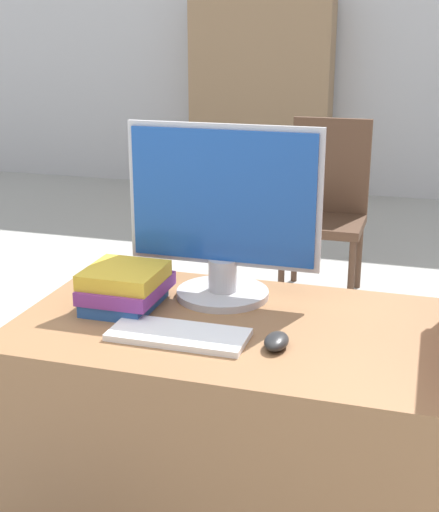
# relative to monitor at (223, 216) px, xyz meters

# --- Properties ---
(wall_back) EXTENTS (12.00, 0.06, 2.80)m
(wall_back) POSITION_rel_monitor_xyz_m (0.10, 4.71, 0.42)
(wall_back) COLOR silver
(wall_back) RESTS_ON ground_plane
(desk) EXTENTS (1.16, 0.67, 0.75)m
(desk) POSITION_rel_monitor_xyz_m (0.10, -0.17, -0.61)
(desk) COLOR #8C603D
(desk) RESTS_ON ground_plane
(monitor) EXTENTS (0.54, 0.26, 0.48)m
(monitor) POSITION_rel_monitor_xyz_m (0.00, 0.00, 0.00)
(monitor) COLOR #B7B7BC
(monitor) RESTS_ON desk
(keyboard) EXTENTS (0.34, 0.14, 0.02)m
(keyboard) POSITION_rel_monitor_xyz_m (-0.02, -0.30, -0.23)
(keyboard) COLOR white
(keyboard) RESTS_ON desk
(mouse) EXTENTS (0.06, 0.09, 0.03)m
(mouse) POSITION_rel_monitor_xyz_m (0.22, -0.28, -0.22)
(mouse) COLOR #262626
(mouse) RESTS_ON desk
(book_stack) EXTENTS (0.20, 0.24, 0.11)m
(book_stack) POSITION_rel_monitor_xyz_m (-0.23, -0.14, -0.18)
(book_stack) COLOR #285199
(book_stack) RESTS_ON desk
(far_chair) EXTENTS (0.44, 0.44, 0.98)m
(far_chair) POSITION_rel_monitor_xyz_m (-0.02, 2.12, -0.45)
(far_chair) COLOR #4C3323
(far_chair) RESTS_ON ground_plane
(bookshelf_far) EXTENTS (1.24, 0.32, 1.68)m
(bookshelf_far) POSITION_rel_monitor_xyz_m (-0.97, 4.47, -0.14)
(bookshelf_far) COLOR #9E7A56
(bookshelf_far) RESTS_ON ground_plane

